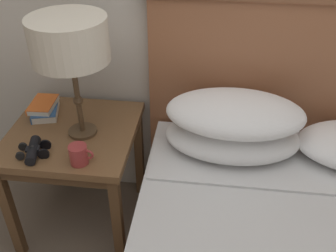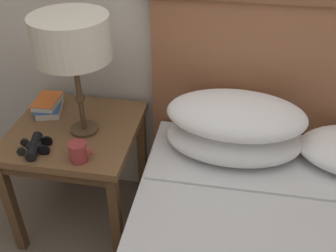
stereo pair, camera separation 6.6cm
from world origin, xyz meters
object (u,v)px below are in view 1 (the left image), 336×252
(book_on_nightstand, at_px, (45,111))
(coffee_mug, at_px, (79,155))
(table_lamp, at_px, (69,42))
(binoculars_pair, at_px, (33,150))
(book_stacked_on_top, at_px, (43,105))
(nightstand, at_px, (74,144))

(book_on_nightstand, distance_m, coffee_mug, 0.44)
(table_lamp, bearing_deg, coffee_mug, -75.56)
(book_on_nightstand, relative_size, binoculars_pair, 1.26)
(book_on_nightstand, bearing_deg, book_stacked_on_top, 161.38)
(nightstand, bearing_deg, book_stacked_on_top, 145.61)
(book_stacked_on_top, bearing_deg, book_on_nightstand, -18.62)
(binoculars_pair, bearing_deg, book_on_nightstand, 103.26)
(book_on_nightstand, bearing_deg, nightstand, -34.94)
(table_lamp, height_order, coffee_mug, table_lamp)
(table_lamp, relative_size, coffee_mug, 5.26)
(nightstand, relative_size, book_on_nightstand, 2.85)
(book_on_nightstand, xyz_separation_m, book_stacked_on_top, (-0.01, 0.00, 0.03))
(book_on_nightstand, xyz_separation_m, coffee_mug, (0.28, -0.34, 0.02))
(coffee_mug, bearing_deg, binoculars_pair, 172.40)
(table_lamp, xyz_separation_m, coffee_mug, (0.05, -0.21, -0.40))
(binoculars_pair, relative_size, coffee_mug, 1.60)
(coffee_mug, bearing_deg, book_stacked_on_top, 130.42)
(table_lamp, xyz_separation_m, binoculars_pair, (-0.16, -0.18, -0.42))
(table_lamp, distance_m, coffee_mug, 0.45)
(table_lamp, height_order, book_stacked_on_top, table_lamp)
(binoculars_pair, xyz_separation_m, coffee_mug, (0.21, -0.03, 0.02))
(book_stacked_on_top, bearing_deg, binoculars_pair, -75.59)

